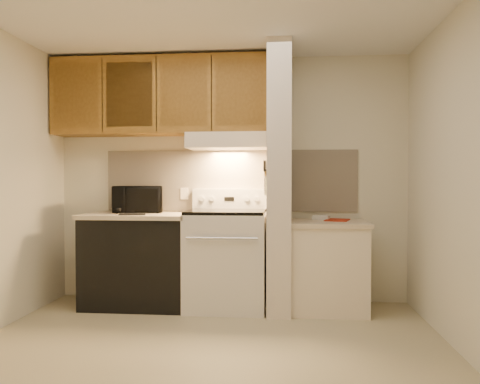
# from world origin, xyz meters

# --- Properties ---
(floor) EXTENTS (3.60, 3.60, 0.00)m
(floor) POSITION_xyz_m (0.00, 0.00, 0.00)
(floor) COLOR tan
(floor) RESTS_ON ground
(ceiling) EXTENTS (3.60, 3.60, 0.00)m
(ceiling) POSITION_xyz_m (0.00, 0.00, 2.50)
(ceiling) COLOR white
(ceiling) RESTS_ON wall_back
(wall_back) EXTENTS (3.60, 2.50, 0.02)m
(wall_back) POSITION_xyz_m (0.00, 1.50, 1.25)
(wall_back) COLOR beige
(wall_back) RESTS_ON floor
(wall_right) EXTENTS (0.02, 3.00, 2.50)m
(wall_right) POSITION_xyz_m (1.80, 0.00, 1.25)
(wall_right) COLOR beige
(wall_right) RESTS_ON floor
(backsplash) EXTENTS (2.60, 0.02, 0.63)m
(backsplash) POSITION_xyz_m (0.00, 1.49, 1.24)
(backsplash) COLOR #F0DFC8
(backsplash) RESTS_ON wall_back
(range_body) EXTENTS (0.76, 0.65, 0.92)m
(range_body) POSITION_xyz_m (0.00, 1.16, 0.46)
(range_body) COLOR silver
(range_body) RESTS_ON floor
(oven_window) EXTENTS (0.50, 0.01, 0.30)m
(oven_window) POSITION_xyz_m (0.00, 0.84, 0.50)
(oven_window) COLOR black
(oven_window) RESTS_ON range_body
(oven_handle) EXTENTS (0.65, 0.02, 0.02)m
(oven_handle) POSITION_xyz_m (0.00, 0.80, 0.72)
(oven_handle) COLOR silver
(oven_handle) RESTS_ON range_body
(cooktop) EXTENTS (0.74, 0.64, 0.03)m
(cooktop) POSITION_xyz_m (0.00, 1.16, 0.94)
(cooktop) COLOR black
(cooktop) RESTS_ON range_body
(range_backguard) EXTENTS (0.76, 0.08, 0.20)m
(range_backguard) POSITION_xyz_m (0.00, 1.44, 1.05)
(range_backguard) COLOR silver
(range_backguard) RESTS_ON range_body
(range_display) EXTENTS (0.10, 0.01, 0.04)m
(range_display) POSITION_xyz_m (0.00, 1.40, 1.05)
(range_display) COLOR black
(range_display) RESTS_ON range_backguard
(range_knob_left_outer) EXTENTS (0.05, 0.02, 0.05)m
(range_knob_left_outer) POSITION_xyz_m (-0.28, 1.40, 1.05)
(range_knob_left_outer) COLOR silver
(range_knob_left_outer) RESTS_ON range_backguard
(range_knob_left_inner) EXTENTS (0.05, 0.02, 0.05)m
(range_knob_left_inner) POSITION_xyz_m (-0.18, 1.40, 1.05)
(range_knob_left_inner) COLOR silver
(range_knob_left_inner) RESTS_ON range_backguard
(range_knob_right_inner) EXTENTS (0.05, 0.02, 0.05)m
(range_knob_right_inner) POSITION_xyz_m (0.18, 1.40, 1.05)
(range_knob_right_inner) COLOR silver
(range_knob_right_inner) RESTS_ON range_backguard
(range_knob_right_outer) EXTENTS (0.05, 0.02, 0.05)m
(range_knob_right_outer) POSITION_xyz_m (0.28, 1.40, 1.05)
(range_knob_right_outer) COLOR silver
(range_knob_right_outer) RESTS_ON range_backguard
(dishwasher_front) EXTENTS (1.00, 0.63, 0.87)m
(dishwasher_front) POSITION_xyz_m (-0.88, 1.17, 0.43)
(dishwasher_front) COLOR black
(dishwasher_front) RESTS_ON floor
(left_countertop) EXTENTS (1.04, 0.67, 0.04)m
(left_countertop) POSITION_xyz_m (-0.88, 1.17, 0.89)
(left_countertop) COLOR beige
(left_countertop) RESTS_ON dishwasher_front
(spoon_rest) EXTENTS (0.26, 0.13, 0.02)m
(spoon_rest) POSITION_xyz_m (-0.87, 0.97, 0.92)
(spoon_rest) COLOR black
(spoon_rest) RESTS_ON left_countertop
(teal_jar) EXTENTS (0.09, 0.09, 0.10)m
(teal_jar) POSITION_xyz_m (-0.83, 1.39, 0.96)
(teal_jar) COLOR #1F6958
(teal_jar) RESTS_ON left_countertop
(outlet) EXTENTS (0.08, 0.01, 0.12)m
(outlet) POSITION_xyz_m (-0.48, 1.48, 1.10)
(outlet) COLOR #F3E3CA
(outlet) RESTS_ON backsplash
(microwave) EXTENTS (0.57, 0.46, 0.27)m
(microwave) POSITION_xyz_m (-0.93, 1.31, 1.05)
(microwave) COLOR black
(microwave) RESTS_ON left_countertop
(partition_pillar) EXTENTS (0.22, 0.70, 2.50)m
(partition_pillar) POSITION_xyz_m (0.51, 1.15, 1.25)
(partition_pillar) COLOR silver
(partition_pillar) RESTS_ON floor
(pillar_trim) EXTENTS (0.01, 0.70, 0.04)m
(pillar_trim) POSITION_xyz_m (0.39, 1.15, 1.30)
(pillar_trim) COLOR olive
(pillar_trim) RESTS_ON partition_pillar
(knife_strip) EXTENTS (0.02, 0.42, 0.04)m
(knife_strip) POSITION_xyz_m (0.39, 1.10, 1.32)
(knife_strip) COLOR black
(knife_strip) RESTS_ON partition_pillar
(knife_blade_a) EXTENTS (0.01, 0.03, 0.16)m
(knife_blade_a) POSITION_xyz_m (0.38, 0.95, 1.22)
(knife_blade_a) COLOR silver
(knife_blade_a) RESTS_ON knife_strip
(knife_handle_a) EXTENTS (0.02, 0.02, 0.10)m
(knife_handle_a) POSITION_xyz_m (0.38, 0.95, 1.37)
(knife_handle_a) COLOR black
(knife_handle_a) RESTS_ON knife_strip
(knife_blade_b) EXTENTS (0.01, 0.04, 0.18)m
(knife_blade_b) POSITION_xyz_m (0.38, 1.01, 1.21)
(knife_blade_b) COLOR silver
(knife_blade_b) RESTS_ON knife_strip
(knife_handle_b) EXTENTS (0.02, 0.02, 0.10)m
(knife_handle_b) POSITION_xyz_m (0.38, 1.03, 1.37)
(knife_handle_b) COLOR black
(knife_handle_b) RESTS_ON knife_strip
(knife_blade_c) EXTENTS (0.01, 0.04, 0.20)m
(knife_blade_c) POSITION_xyz_m (0.38, 1.09, 1.20)
(knife_blade_c) COLOR silver
(knife_blade_c) RESTS_ON knife_strip
(knife_handle_c) EXTENTS (0.02, 0.02, 0.10)m
(knife_handle_c) POSITION_xyz_m (0.38, 1.11, 1.37)
(knife_handle_c) COLOR black
(knife_handle_c) RESTS_ON knife_strip
(knife_blade_d) EXTENTS (0.01, 0.04, 0.16)m
(knife_blade_d) POSITION_xyz_m (0.38, 1.19, 1.22)
(knife_blade_d) COLOR silver
(knife_blade_d) RESTS_ON knife_strip
(knife_handle_d) EXTENTS (0.02, 0.02, 0.10)m
(knife_handle_d) POSITION_xyz_m (0.38, 1.18, 1.37)
(knife_handle_d) COLOR black
(knife_handle_d) RESTS_ON knife_strip
(knife_blade_e) EXTENTS (0.01, 0.04, 0.18)m
(knife_blade_e) POSITION_xyz_m (0.38, 1.27, 1.21)
(knife_blade_e) COLOR silver
(knife_blade_e) RESTS_ON knife_strip
(knife_handle_e) EXTENTS (0.02, 0.02, 0.10)m
(knife_handle_e) POSITION_xyz_m (0.38, 1.25, 1.37)
(knife_handle_e) COLOR black
(knife_handle_e) RESTS_ON knife_strip
(oven_mitt) EXTENTS (0.03, 0.10, 0.23)m
(oven_mitt) POSITION_xyz_m (0.38, 1.32, 1.21)
(oven_mitt) COLOR gray
(oven_mitt) RESTS_ON partition_pillar
(right_cab_base) EXTENTS (0.70, 0.60, 0.81)m
(right_cab_base) POSITION_xyz_m (0.97, 1.15, 0.40)
(right_cab_base) COLOR #F3E3CA
(right_cab_base) RESTS_ON floor
(right_countertop) EXTENTS (0.74, 0.64, 0.04)m
(right_countertop) POSITION_xyz_m (0.97, 1.15, 0.83)
(right_countertop) COLOR beige
(right_countertop) RESTS_ON right_cab_base
(red_folder) EXTENTS (0.28, 0.33, 0.01)m
(red_folder) POSITION_xyz_m (1.07, 1.25, 0.85)
(red_folder) COLOR #A62510
(red_folder) RESTS_ON right_countertop
(white_box) EXTENTS (0.18, 0.15, 0.04)m
(white_box) POSITION_xyz_m (0.92, 1.33, 0.87)
(white_box) COLOR white
(white_box) RESTS_ON right_countertop
(range_hood) EXTENTS (0.78, 0.44, 0.15)m
(range_hood) POSITION_xyz_m (0.00, 1.28, 1.62)
(range_hood) COLOR #F3E3CA
(range_hood) RESTS_ON upper_cabinets
(hood_lip) EXTENTS (0.78, 0.04, 0.06)m
(hood_lip) POSITION_xyz_m (0.00, 1.07, 1.58)
(hood_lip) COLOR #F3E3CA
(hood_lip) RESTS_ON range_hood
(upper_cabinets) EXTENTS (2.18, 0.33, 0.77)m
(upper_cabinets) POSITION_xyz_m (-0.69, 1.32, 2.08)
(upper_cabinets) COLOR olive
(upper_cabinets) RESTS_ON wall_back
(cab_door_a) EXTENTS (0.46, 0.01, 0.63)m
(cab_door_a) POSITION_xyz_m (-1.51, 1.17, 2.08)
(cab_door_a) COLOR olive
(cab_door_a) RESTS_ON upper_cabinets
(cab_gap_a) EXTENTS (0.01, 0.01, 0.73)m
(cab_gap_a) POSITION_xyz_m (-1.23, 1.16, 2.08)
(cab_gap_a) COLOR black
(cab_gap_a) RESTS_ON upper_cabinets
(cab_door_b) EXTENTS (0.46, 0.01, 0.63)m
(cab_door_b) POSITION_xyz_m (-0.96, 1.17, 2.08)
(cab_door_b) COLOR olive
(cab_door_b) RESTS_ON upper_cabinets
(cab_gap_b) EXTENTS (0.01, 0.01, 0.73)m
(cab_gap_b) POSITION_xyz_m (-0.69, 1.16, 2.08)
(cab_gap_b) COLOR black
(cab_gap_b) RESTS_ON upper_cabinets
(cab_door_c) EXTENTS (0.46, 0.01, 0.63)m
(cab_door_c) POSITION_xyz_m (-0.42, 1.17, 2.08)
(cab_door_c) COLOR olive
(cab_door_c) RESTS_ON upper_cabinets
(cab_gap_c) EXTENTS (0.01, 0.01, 0.73)m
(cab_gap_c) POSITION_xyz_m (-0.14, 1.16, 2.08)
(cab_gap_c) COLOR black
(cab_gap_c) RESTS_ON upper_cabinets
(cab_door_d) EXTENTS (0.46, 0.01, 0.63)m
(cab_door_d) POSITION_xyz_m (0.13, 1.17, 2.08)
(cab_door_d) COLOR olive
(cab_door_d) RESTS_ON upper_cabinets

